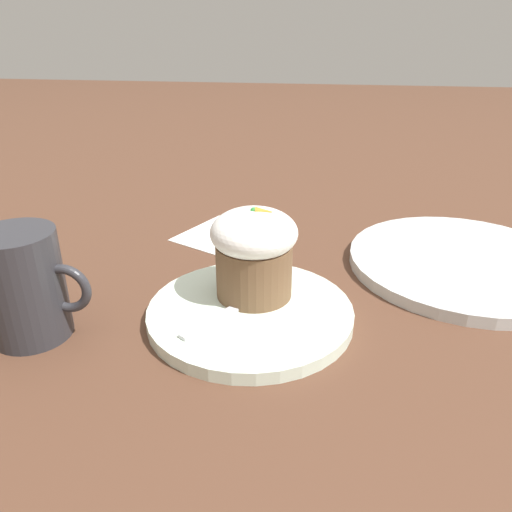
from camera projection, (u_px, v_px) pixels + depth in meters
ground_plane at (250, 318)px, 0.51m from camera, size 4.00×4.00×0.00m
dessert_plate at (250, 313)px, 0.51m from camera, size 0.21×0.21×0.01m
carrot_cake at (256, 251)px, 0.51m from camera, size 0.09×0.09×0.10m
spoon at (243, 303)px, 0.51m from camera, size 0.09×0.11×0.01m
coffee_cup at (25, 286)px, 0.46m from camera, size 0.10×0.07×0.11m
side_plate at (464, 263)px, 0.61m from camera, size 0.28×0.28×0.01m
paper_napkin at (232, 237)px, 0.70m from camera, size 0.17×0.16×0.00m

